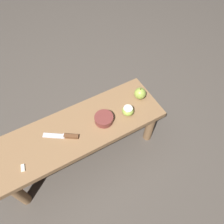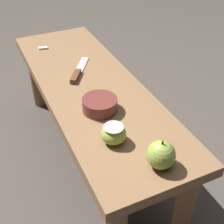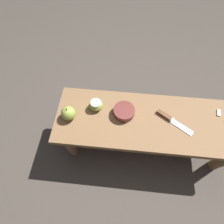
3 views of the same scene
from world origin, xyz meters
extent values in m
plane|color=#4C443D|center=(0.00, 0.00, 0.00)|extent=(8.00, 8.00, 0.00)
cube|color=olive|center=(0.00, 0.00, 0.36)|extent=(1.13, 0.37, 0.04)
cylinder|color=olive|center=(-0.50, -0.13, 0.17)|extent=(0.06, 0.06, 0.34)
cylinder|color=olive|center=(0.50, -0.13, 0.17)|extent=(0.06, 0.06, 0.34)
cylinder|color=olive|center=(0.50, 0.13, 0.17)|extent=(0.06, 0.06, 0.34)
cube|color=silver|center=(-0.16, 0.02, 0.38)|extent=(0.13, 0.10, 0.00)
cube|color=silver|center=(-0.11, -0.01, 0.39)|extent=(0.02, 0.03, 0.02)
cube|color=brown|center=(-0.07, -0.04, 0.39)|extent=(0.09, 0.07, 0.02)
sphere|color=#9EB747|center=(0.48, 0.02, 0.42)|extent=(0.08, 0.08, 0.08)
cylinder|color=#4C3319|center=(0.48, 0.02, 0.47)|extent=(0.01, 0.01, 0.01)
ellipsoid|color=#9EB747|center=(0.33, -0.06, 0.41)|extent=(0.08, 0.08, 0.06)
cylinder|color=white|center=(0.33, -0.06, 0.44)|extent=(0.06, 0.06, 0.00)
cube|color=white|center=(-0.39, -0.09, 0.39)|extent=(0.03, 0.05, 0.01)
cylinder|color=brown|center=(0.17, -0.03, 0.40)|extent=(0.12, 0.12, 0.05)
camera|label=1|loc=(-0.17, -0.73, 1.60)|focal=35.00mm
camera|label=2|loc=(0.98, -0.36, 1.04)|focal=50.00mm
camera|label=3|loc=(0.19, 0.46, 1.29)|focal=28.00mm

